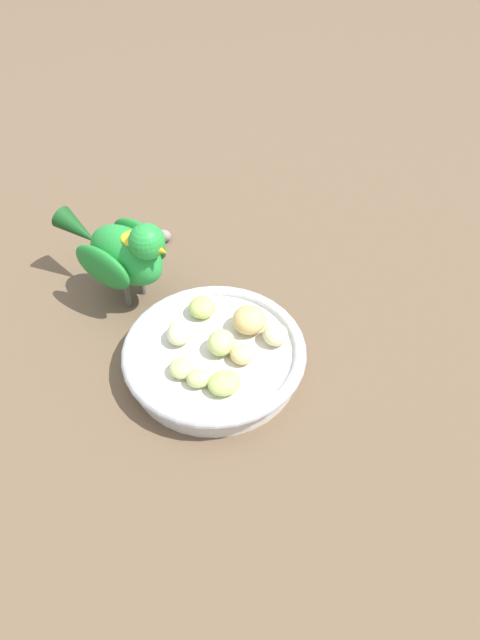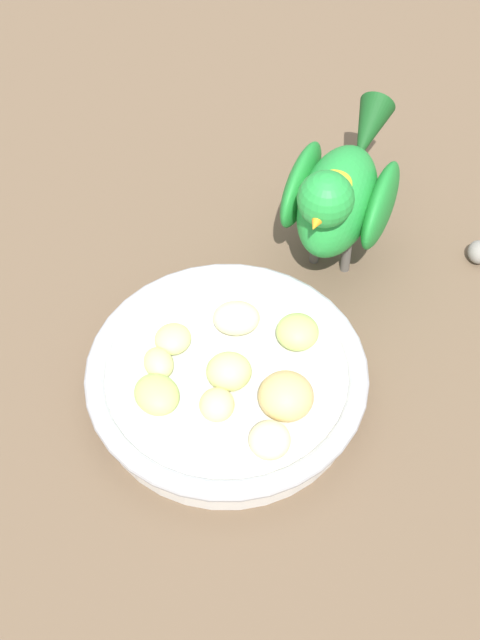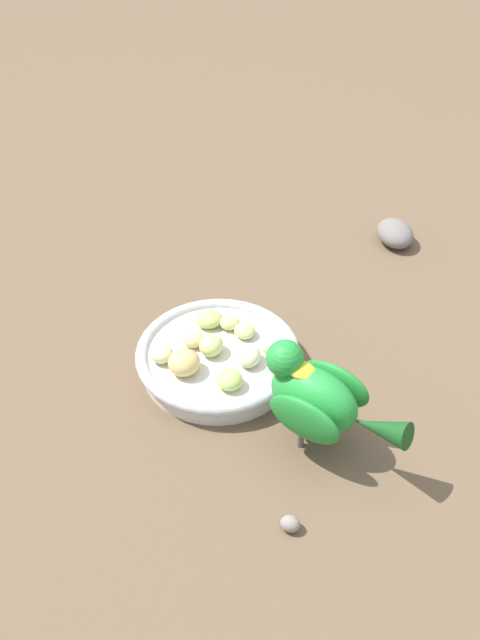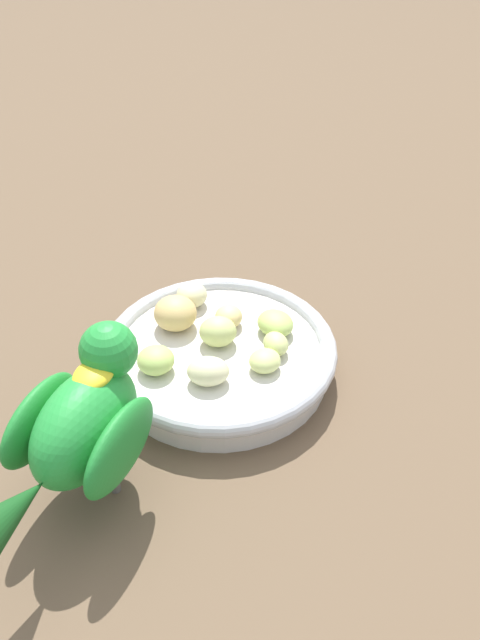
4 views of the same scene
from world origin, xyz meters
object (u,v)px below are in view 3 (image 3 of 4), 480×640
object	(u,v)px
apple_piece_4	(245,331)
apple_piece_2	(184,363)
rock_large	(395,233)
apple_piece_5	(209,319)
pebble_0	(290,524)
apple_piece_3	(193,339)
apple_piece_7	(230,323)
apple_piece_6	(230,380)
feeding_bowl	(215,358)
apple_piece_0	(211,345)
apple_piece_8	(162,353)
apple_piece_1	(249,356)
parrot	(317,397)

from	to	relation	value
apple_piece_4	apple_piece_2	bearing A→B (deg)	50.63
rock_large	apple_piece_5	bearing A→B (deg)	48.14
pebble_0	apple_piece_3	bearing A→B (deg)	-57.17
apple_piece_4	apple_piece_7	world-z (taller)	same
apple_piece_2	apple_piece_5	world-z (taller)	apple_piece_2
apple_piece_6	feeding_bowl	bearing A→B (deg)	-62.35
apple_piece_0	apple_piece_2	distance (m)	0.04
apple_piece_4	apple_piece_6	size ratio (longest dim) A/B	0.87
apple_piece_2	feeding_bowl	bearing A→B (deg)	-127.58
apple_piece_0	pebble_0	world-z (taller)	apple_piece_0
feeding_bowl	apple_piece_5	xyz separation A→B (m)	(0.01, -0.05, 0.02)
apple_piece_8	apple_piece_6	bearing A→B (deg)	160.98
apple_piece_3	apple_piece_7	size ratio (longest dim) A/B	0.99
apple_piece_2	pebble_0	distance (m)	0.22
apple_piece_5	apple_piece_7	size ratio (longest dim) A/B	1.34
feeding_bowl	apple_piece_7	size ratio (longest dim) A/B	7.88
feeding_bowl	apple_piece_2	bearing A→B (deg)	52.42
apple_piece_1	apple_piece_4	bearing A→B (deg)	-74.94
apple_piece_0	parrot	size ratio (longest dim) A/B	0.19
apple_piece_0	apple_piece_1	size ratio (longest dim) A/B	0.93
apple_piece_7	pebble_0	bearing A→B (deg)	111.93
apple_piece_7	apple_piece_5	bearing A→B (deg)	-4.88
parrot	apple_piece_8	bearing A→B (deg)	4.95
apple_piece_5	parrot	bearing A→B (deg)	134.64
apple_piece_8	apple_piece_2	bearing A→B (deg)	154.75
apple_piece_2	pebble_0	xyz separation A→B (m)	(-0.14, 0.17, -0.03)
apple_piece_5	apple_piece_7	xyz separation A→B (m)	(-0.03, 0.00, -0.00)
feeding_bowl	apple_piece_4	xyz separation A→B (m)	(-0.03, -0.03, 0.02)
apple_piece_8	rock_large	bearing A→B (deg)	-129.83
apple_piece_0	pebble_0	size ratio (longest dim) A/B	1.55
pebble_0	apple_piece_0	bearing A→B (deg)	-60.66
apple_piece_1	apple_piece_7	world-z (taller)	apple_piece_1
apple_piece_4	pebble_0	distance (m)	0.25
apple_piece_1	rock_large	world-z (taller)	apple_piece_1
apple_piece_0	feeding_bowl	bearing A→B (deg)	-164.15
apple_piece_8	apple_piece_5	bearing A→B (deg)	-121.37
apple_piece_0	parrot	xyz separation A→B (m)	(-0.13, 0.09, 0.03)
apple_piece_0	pebble_0	bearing A→B (deg)	119.34
feeding_bowl	apple_piece_8	size ratio (longest dim) A/B	7.17
rock_large	pebble_0	xyz separation A→B (m)	(0.10, 0.50, -0.01)
feeding_bowl	apple_piece_0	xyz separation A→B (m)	(0.00, 0.00, 0.02)
feeding_bowl	rock_large	size ratio (longest dim) A/B	3.02
feeding_bowl	parrot	world-z (taller)	parrot
rock_large	apple_piece_6	bearing A→B (deg)	62.33
apple_piece_0	parrot	bearing A→B (deg)	144.10
feeding_bowl	apple_piece_8	world-z (taller)	apple_piece_8
apple_piece_5	pebble_0	xyz separation A→B (m)	(-0.13, 0.25, -0.03)
apple_piece_3	pebble_0	xyz separation A→B (m)	(-0.14, 0.21, -0.03)
apple_piece_0	rock_large	xyz separation A→B (m)	(-0.21, -0.30, -0.02)
apple_piece_8	rock_large	size ratio (longest dim) A/B	0.42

